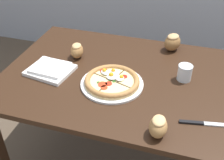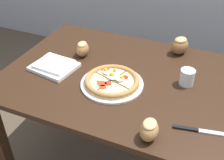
{
  "view_description": "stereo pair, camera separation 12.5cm",
  "coord_description": "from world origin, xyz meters",
  "px_view_note": "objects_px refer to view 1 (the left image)",
  "views": [
    {
      "loc": [
        0.25,
        -1.2,
        1.58
      ],
      "look_at": [
        -0.08,
        -0.1,
        0.75
      ],
      "focal_mm": 45.0,
      "sensor_mm": 36.0,
      "label": 1
    },
    {
      "loc": [
        0.37,
        -1.16,
        1.58
      ],
      "look_at": [
        -0.08,
        -0.1,
        0.75
      ],
      "focal_mm": 45.0,
      "sensor_mm": 36.0,
      "label": 2
    }
  ],
  "objects_px": {
    "water_glass": "(185,73)",
    "dining_table": "(132,90)",
    "pizza": "(112,81)",
    "knife_main": "(208,124)",
    "bread_piece_far": "(77,50)",
    "bread_piece_mid": "(158,126)",
    "bread_piece_near": "(173,42)",
    "napkin_folded": "(50,69)"
  },
  "relations": [
    {
      "from": "bread_piece_near",
      "to": "bread_piece_mid",
      "type": "relative_size",
      "value": 1.4
    },
    {
      "from": "knife_main",
      "to": "water_glass",
      "type": "distance_m",
      "value": 0.34
    },
    {
      "from": "dining_table",
      "to": "water_glass",
      "type": "xyz_separation_m",
      "value": [
        0.26,
        0.06,
        0.13
      ]
    },
    {
      "from": "dining_table",
      "to": "bread_piece_near",
      "type": "xyz_separation_m",
      "value": [
        0.16,
        0.36,
        0.15
      ]
    },
    {
      "from": "dining_table",
      "to": "bread_piece_far",
      "type": "distance_m",
      "value": 0.4
    },
    {
      "from": "pizza",
      "to": "bread_piece_mid",
      "type": "xyz_separation_m",
      "value": [
        0.28,
        -0.28,
        0.03
      ]
    },
    {
      "from": "bread_piece_far",
      "to": "pizza",
      "type": "bearing_deg",
      "value": -36.18
    },
    {
      "from": "napkin_folded",
      "to": "bread_piece_mid",
      "type": "xyz_separation_m",
      "value": [
        0.64,
        -0.29,
        0.03
      ]
    },
    {
      "from": "dining_table",
      "to": "pizza",
      "type": "distance_m",
      "value": 0.17
    },
    {
      "from": "pizza",
      "to": "water_glass",
      "type": "xyz_separation_m",
      "value": [
        0.35,
        0.15,
        0.02
      ]
    },
    {
      "from": "bread_piece_far",
      "to": "dining_table",
      "type": "bearing_deg",
      "value": -16.36
    },
    {
      "from": "napkin_folded",
      "to": "dining_table",
      "type": "bearing_deg",
      "value": 10.54
    },
    {
      "from": "pizza",
      "to": "bread_piece_near",
      "type": "height_order",
      "value": "bread_piece_near"
    },
    {
      "from": "napkin_folded",
      "to": "water_glass",
      "type": "bearing_deg",
      "value": 11.29
    },
    {
      "from": "bread_piece_far",
      "to": "water_glass",
      "type": "relative_size",
      "value": 1.31
    },
    {
      "from": "bread_piece_near",
      "to": "water_glass",
      "type": "bearing_deg",
      "value": -71.32
    },
    {
      "from": "knife_main",
      "to": "water_glass",
      "type": "height_order",
      "value": "water_glass"
    },
    {
      "from": "dining_table",
      "to": "knife_main",
      "type": "relative_size",
      "value": 5.6
    },
    {
      "from": "napkin_folded",
      "to": "bread_piece_far",
      "type": "bearing_deg",
      "value": 66.72
    },
    {
      "from": "water_glass",
      "to": "knife_main",
      "type": "bearing_deg",
      "value": -67.24
    },
    {
      "from": "bread_piece_near",
      "to": "knife_main",
      "type": "distance_m",
      "value": 0.65
    },
    {
      "from": "napkin_folded",
      "to": "bread_piece_far",
      "type": "distance_m",
      "value": 0.21
    },
    {
      "from": "dining_table",
      "to": "knife_main",
      "type": "xyz_separation_m",
      "value": [
        0.39,
        -0.25,
        0.09
      ]
    },
    {
      "from": "bread_piece_near",
      "to": "knife_main",
      "type": "relative_size",
      "value": 0.57
    },
    {
      "from": "dining_table",
      "to": "bread_piece_mid",
      "type": "distance_m",
      "value": 0.44
    },
    {
      "from": "napkin_folded",
      "to": "knife_main",
      "type": "height_order",
      "value": "napkin_folded"
    },
    {
      "from": "dining_table",
      "to": "napkin_folded",
      "type": "relative_size",
      "value": 5.44
    },
    {
      "from": "dining_table",
      "to": "water_glass",
      "type": "height_order",
      "value": "water_glass"
    },
    {
      "from": "bread_piece_far",
      "to": "bread_piece_near",
      "type": "bearing_deg",
      "value": 25.75
    },
    {
      "from": "bread_piece_mid",
      "to": "knife_main",
      "type": "distance_m",
      "value": 0.24
    },
    {
      "from": "knife_main",
      "to": "dining_table",
      "type": "bearing_deg",
      "value": 137.01
    },
    {
      "from": "water_glass",
      "to": "dining_table",
      "type": "bearing_deg",
      "value": -167.46
    },
    {
      "from": "pizza",
      "to": "knife_main",
      "type": "bearing_deg",
      "value": -18.05
    },
    {
      "from": "pizza",
      "to": "bread_piece_near",
      "type": "distance_m",
      "value": 0.52
    },
    {
      "from": "bread_piece_far",
      "to": "knife_main",
      "type": "relative_size",
      "value": 0.45
    },
    {
      "from": "dining_table",
      "to": "bread_piece_near",
      "type": "relative_size",
      "value": 9.76
    },
    {
      "from": "bread_piece_mid",
      "to": "knife_main",
      "type": "bearing_deg",
      "value": 31.2
    },
    {
      "from": "napkin_folded",
      "to": "bread_piece_near",
      "type": "relative_size",
      "value": 1.79
    },
    {
      "from": "pizza",
      "to": "napkin_folded",
      "type": "xyz_separation_m",
      "value": [
        -0.36,
        0.01,
        -0.0
      ]
    },
    {
      "from": "pizza",
      "to": "water_glass",
      "type": "distance_m",
      "value": 0.38
    },
    {
      "from": "napkin_folded",
      "to": "bread_piece_near",
      "type": "bearing_deg",
      "value": 36.09
    },
    {
      "from": "napkin_folded",
      "to": "knife_main",
      "type": "distance_m",
      "value": 0.85
    }
  ]
}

